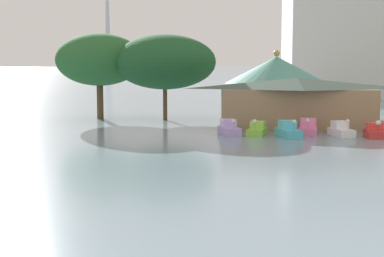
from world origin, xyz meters
The scene contains 11 objects.
pedal_boat_lavender centered at (3.98, 36.63, 0.51)m, with size 1.99×3.08×1.42m.
pedal_boat_lime centered at (6.35, 36.54, 0.46)m, with size 2.09×2.92×1.44m.
pedal_boat_cyan centered at (8.75, 35.10, 0.54)m, with size 2.02×3.02×1.58m.
pedal_boat_pink centered at (10.69, 36.93, 0.54)m, with size 2.05×2.99×1.45m.
pedal_boat_white centered at (13.23, 35.89, 0.50)m, with size 1.91×2.78×1.53m.
pedal_boat_red centered at (15.77, 35.02, 0.49)m, with size 1.54×2.33×1.52m.
boathouse centered at (10.45, 41.71, 2.44)m, with size 15.05×5.79×4.69m.
green_roof_pavilion centered at (9.67, 51.20, 3.86)m, with size 11.33×11.33×7.47m.
shoreline_tree_tall_left centered at (-9.59, 50.16, 6.41)m, with size 9.39×9.39×9.25m.
shoreline_tree_mid centered at (-2.38, 48.91, 6.17)m, with size 10.81×10.81×9.07m.
background_building_block centered at (32.99, 91.49, 10.34)m, with size 34.01×14.44×20.63m.
Camera 1 is at (2.09, -10.74, 6.04)m, focal length 52.56 mm.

